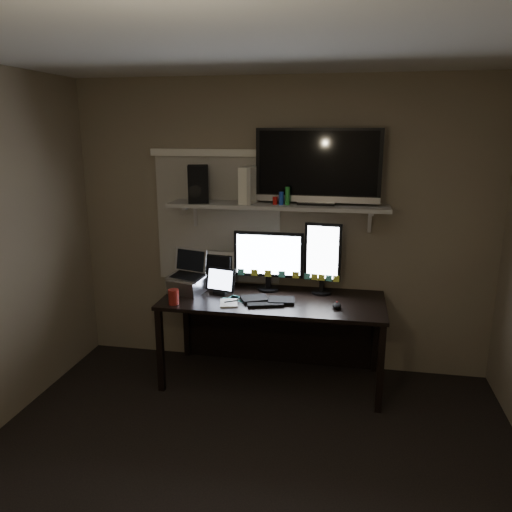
% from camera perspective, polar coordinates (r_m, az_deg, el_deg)
% --- Properties ---
extents(floor, '(3.60, 3.60, 0.00)m').
position_cam_1_polar(floor, '(3.22, -2.48, -25.83)').
color(floor, black).
rests_on(floor, ground).
extents(ceiling, '(3.60, 3.60, 0.00)m').
position_cam_1_polar(ceiling, '(2.50, -3.15, 24.13)').
color(ceiling, silver).
rests_on(ceiling, back_wall).
extents(back_wall, '(3.60, 0.00, 3.60)m').
position_cam_1_polar(back_wall, '(4.31, 2.77, 3.28)').
color(back_wall, '#736553').
rests_on(back_wall, floor).
extents(window_blinds, '(1.10, 0.02, 1.10)m').
position_cam_1_polar(window_blinds, '(4.39, -4.38, 4.13)').
color(window_blinds, beige).
rests_on(window_blinds, back_wall).
extents(desk, '(1.80, 0.75, 0.73)m').
position_cam_1_polar(desk, '(4.26, 2.19, -6.60)').
color(desk, black).
rests_on(desk, floor).
extents(wall_shelf, '(1.80, 0.35, 0.03)m').
position_cam_1_polar(wall_shelf, '(4.10, 2.47, 5.77)').
color(wall_shelf, '#AAA9A5').
rests_on(wall_shelf, back_wall).
extents(monitor_landscape, '(0.59, 0.07, 0.52)m').
position_cam_1_polar(monitor_landscape, '(4.23, 1.43, -0.54)').
color(monitor_landscape, black).
rests_on(monitor_landscape, desk).
extents(monitor_portrait, '(0.31, 0.09, 0.61)m').
position_cam_1_polar(monitor_portrait, '(4.17, 7.63, -0.26)').
color(monitor_portrait, black).
rests_on(monitor_portrait, desk).
extents(keyboard, '(0.47, 0.29, 0.03)m').
position_cam_1_polar(keyboard, '(4.02, 1.36, -5.02)').
color(keyboard, black).
rests_on(keyboard, desk).
extents(mouse, '(0.07, 0.11, 0.04)m').
position_cam_1_polar(mouse, '(3.92, 9.21, -5.61)').
color(mouse, black).
rests_on(mouse, desk).
extents(notepad, '(0.18, 0.22, 0.01)m').
position_cam_1_polar(notepad, '(3.97, -3.13, -5.39)').
color(notepad, silver).
rests_on(notepad, desk).
extents(tablet, '(0.28, 0.17, 0.23)m').
position_cam_1_polar(tablet, '(4.17, -4.05, -2.87)').
color(tablet, black).
rests_on(tablet, desk).
extents(file_sorter, '(0.25, 0.14, 0.31)m').
position_cam_1_polar(file_sorter, '(4.37, -4.19, -1.52)').
color(file_sorter, black).
rests_on(file_sorter, desk).
extents(laptop, '(0.37, 0.33, 0.35)m').
position_cam_1_polar(laptop, '(4.22, -7.89, -1.90)').
color(laptop, '#BDBCC1').
rests_on(laptop, desk).
extents(cup, '(0.09, 0.09, 0.12)m').
position_cam_1_polar(cup, '(3.99, -9.40, -4.63)').
color(cup, maroon).
rests_on(cup, desk).
extents(sticky_notes, '(0.34, 0.27, 0.00)m').
position_cam_1_polar(sticky_notes, '(4.05, -1.90, -5.06)').
color(sticky_notes, '#DCE33D').
rests_on(sticky_notes, desk).
extents(tv, '(1.01, 0.22, 0.60)m').
position_cam_1_polar(tv, '(4.08, 7.08, 10.09)').
color(tv, black).
rests_on(tv, wall_shelf).
extents(game_console, '(0.14, 0.26, 0.30)m').
position_cam_1_polar(game_console, '(4.12, -0.76, 8.10)').
color(game_console, silver).
rests_on(game_console, wall_shelf).
extents(speaker, '(0.22, 0.24, 0.31)m').
position_cam_1_polar(speaker, '(4.20, -6.61, 8.19)').
color(speaker, black).
rests_on(speaker, wall_shelf).
extents(bottles, '(0.24, 0.07, 0.15)m').
position_cam_1_polar(bottles, '(4.05, 2.90, 6.92)').
color(bottles, '#A50F0C').
rests_on(bottles, wall_shelf).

